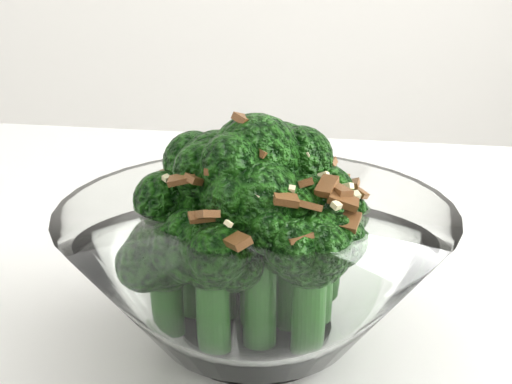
{
  "coord_description": "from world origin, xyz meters",
  "views": [
    {
      "loc": [
        0.1,
        -0.41,
        0.99
      ],
      "look_at": [
        0.13,
        0.0,
        0.85
      ],
      "focal_mm": 55.0,
      "sensor_mm": 36.0,
      "label": 1
    }
  ],
  "objects": [
    {
      "name": "table",
      "position": [
        -0.03,
        0.1,
        0.68
      ],
      "size": [
        1.36,
        1.07,
        0.75
      ],
      "color": "white",
      "rests_on": "ground"
    },
    {
      "name": "broccoli_dish",
      "position": [
        0.13,
        0.0,
        0.81
      ],
      "size": [
        0.23,
        0.23,
        0.14
      ],
      "color": "white",
      "rests_on": "table"
    }
  ]
}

